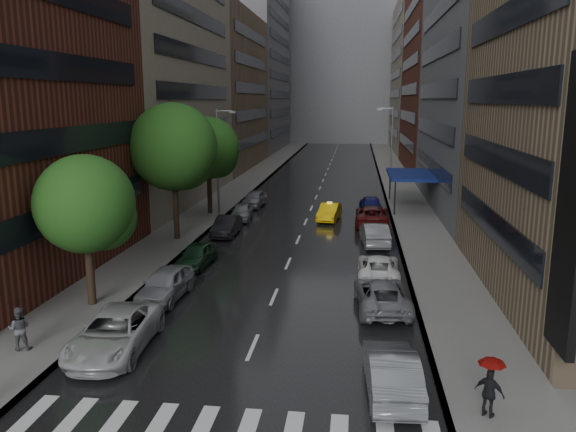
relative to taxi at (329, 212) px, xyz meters
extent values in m
plane|color=gray|center=(-1.91, -28.95, -0.70)|extent=(220.00, 220.00, 0.00)
cube|color=black|center=(-1.91, 21.05, -0.70)|extent=(14.00, 140.00, 0.01)
cube|color=gray|center=(-10.91, 21.05, -0.63)|extent=(4.00, 140.00, 0.15)
cube|color=gray|center=(7.09, 21.05, -0.63)|extent=(4.00, 140.00, 0.15)
cube|color=silver|center=(-8.01, -30.95, -0.69)|extent=(0.55, 2.80, 0.01)
cube|color=silver|center=(-6.61, -30.95, -0.69)|extent=(0.55, 2.80, 0.01)
cube|color=silver|center=(-5.21, -30.95, -0.69)|extent=(0.55, 2.80, 0.01)
cube|color=silver|center=(-3.81, -30.95, -0.69)|extent=(0.55, 2.80, 0.01)
cube|color=silver|center=(-2.41, -30.95, -0.69)|extent=(0.55, 2.80, 0.01)
cube|color=gray|center=(-16.91, 7.05, 16.30)|extent=(8.00, 28.00, 34.00)
cube|color=#937A5B|center=(-16.91, 35.05, 10.30)|extent=(8.00, 28.00, 22.00)
cube|color=slate|center=(-16.91, 65.05, 18.30)|extent=(8.00, 32.00, 38.00)
cube|color=slate|center=(13.09, 7.05, 11.30)|extent=(8.00, 28.00, 24.00)
cube|color=maroon|center=(13.09, 35.05, 17.30)|extent=(8.00, 28.00, 36.00)
cube|color=gray|center=(13.09, 65.05, 13.30)|extent=(8.00, 32.00, 28.00)
cube|color=black|center=(9.19, -26.95, 5.80)|extent=(0.30, 2.20, 10.00)
cube|color=slate|center=(-1.91, 89.05, 15.30)|extent=(40.00, 14.00, 32.00)
cylinder|color=#382619|center=(-10.51, -21.37, 1.34)|extent=(0.40, 0.40, 4.09)
sphere|color=#1E5116|center=(-10.51, -21.37, 4.41)|extent=(4.67, 4.67, 4.67)
cylinder|color=#382619|center=(-10.51, -8.16, 1.97)|extent=(0.40, 0.40, 5.34)
sphere|color=#1E5116|center=(-10.51, -8.16, 5.97)|extent=(6.11, 6.11, 6.11)
cylinder|color=#382619|center=(-10.51, 1.10, 1.63)|extent=(0.40, 0.40, 4.67)
sphere|color=#1E5116|center=(-10.51, 1.10, 5.13)|extent=(5.33, 5.33, 5.33)
imported|color=yellow|center=(0.00, 0.00, 0.00)|extent=(2.03, 4.43, 1.41)
imported|color=#BBBBBB|center=(-7.31, -25.96, 0.09)|extent=(2.93, 5.85, 1.59)
imported|color=gray|center=(-7.31, -19.88, 0.08)|extent=(2.08, 4.71, 1.58)
imported|color=#15301D|center=(-7.31, -14.15, 0.00)|extent=(1.91, 4.20, 1.40)
imported|color=black|center=(-7.31, -6.31, 0.01)|extent=(1.53, 4.36, 1.43)
imported|color=slate|center=(-7.31, -0.75, -0.01)|extent=(1.97, 4.20, 1.39)
imported|color=gray|center=(-7.31, 5.22, 0.05)|extent=(2.11, 4.56, 1.51)
imported|color=slate|center=(3.49, -27.92, 0.09)|extent=(1.96, 4.91, 1.59)
imported|color=slate|center=(3.49, -20.00, 0.02)|extent=(2.81, 5.38, 1.45)
imported|color=white|center=(3.49, -15.30, -0.02)|extent=(2.33, 4.93, 1.36)
imported|color=slate|center=(3.49, -7.72, 0.08)|extent=(2.12, 4.90, 1.57)
imported|color=#4E0F0F|center=(3.49, -1.53, 0.09)|extent=(2.74, 5.79, 1.60)
imported|color=#10114C|center=(3.49, 3.97, 0.06)|extent=(2.14, 4.61, 1.53)
imported|color=#505155|center=(-10.98, -26.56, 0.33)|extent=(1.03, 0.90, 1.77)
imported|color=black|center=(-10.98, -26.56, 1.10)|extent=(0.96, 0.98, 0.88)
imported|color=black|center=(6.42, -29.31, 0.25)|extent=(1.00, 0.85, 1.61)
imported|color=#990F0B|center=(6.42, -29.31, 1.10)|extent=(0.82, 0.82, 0.72)
cylinder|color=gray|center=(-9.71, 1.05, 3.95)|extent=(0.18, 0.18, 9.00)
cube|color=gray|center=(-8.31, 1.05, 8.15)|extent=(0.50, 0.22, 0.16)
cylinder|color=gray|center=(5.89, 16.05, 3.95)|extent=(0.18, 0.18, 9.00)
cube|color=gray|center=(4.49, 16.05, 8.15)|extent=(0.50, 0.22, 0.16)
cube|color=navy|center=(7.09, 6.05, 2.45)|extent=(4.00, 8.00, 0.25)
cylinder|color=black|center=(5.49, 2.25, 0.95)|extent=(0.12, 0.12, 3.00)
cylinder|color=black|center=(5.49, 9.85, 0.95)|extent=(0.12, 0.12, 3.00)
camera|label=1|loc=(2.11, -45.94, 9.24)|focal=35.00mm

